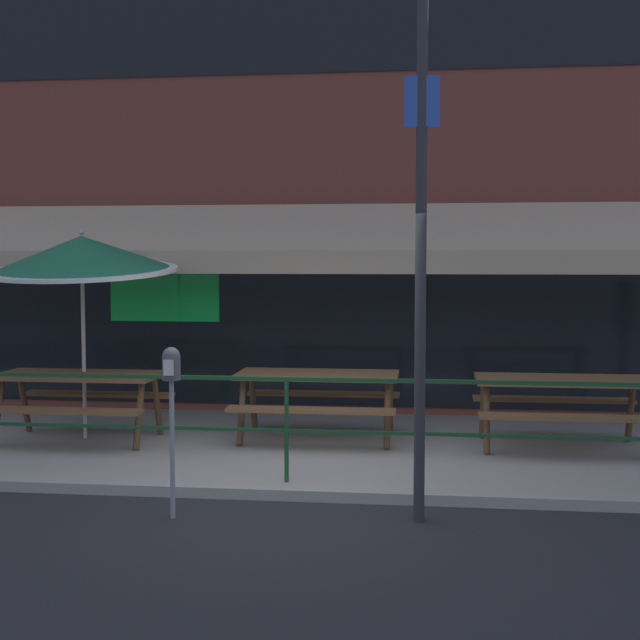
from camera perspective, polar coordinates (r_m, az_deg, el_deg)
name	(u,v)px	position (r m, az deg, el deg)	size (l,w,h in m)	color
ground_plane	(281,501)	(8.03, -2.49, -11.53)	(120.00, 120.00, 0.00)	#232326
patio_deck	(311,448)	(9.94, -0.57, -8.20)	(15.00, 4.00, 0.10)	#9E998E
restaurant_building	(333,140)	(12.03, 0.85, 11.47)	(15.00, 1.60, 7.49)	brown
patio_railing	(286,406)	(8.14, -2.16, -5.54)	(13.84, 0.04, 0.97)	#194723
picnic_table_left	(79,387)	(10.34, -15.18, -4.17)	(1.80, 1.42, 0.76)	brown
picnic_table_centre	(318,387)	(10.01, -0.16, -4.30)	(1.80, 1.42, 0.76)	brown
picnic_table_right	(561,393)	(9.92, 15.15, -4.51)	(1.80, 1.42, 0.76)	brown
patio_umbrella_left	(82,255)	(10.38, -14.99, 4.02)	(2.14, 2.14, 2.40)	#B7B2A8
parking_meter_far	(171,380)	(7.39, -9.49, -3.82)	(0.15, 0.16, 1.42)	gray
street_sign_pole	(421,226)	(7.18, 6.49, 6.02)	(0.28, 0.09, 4.69)	#2D2D33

